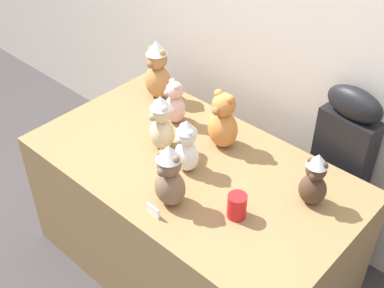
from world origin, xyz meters
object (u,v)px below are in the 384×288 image
object	(u,v)px
teddy_bear_caramel	(157,70)
teddy_bear_mocha	(169,176)
instrument_case	(337,178)
teddy_bear_ginger	(223,121)
party_cup_red	(237,206)
display_table	(192,218)
teddy_bear_sand	(161,123)
teddy_bear_snow	(187,146)
teddy_bear_cocoa	(314,180)
teddy_bear_blush	(175,103)

from	to	relation	value
teddy_bear_caramel	teddy_bear_mocha	bearing A→B (deg)	-46.05
instrument_case	teddy_bear_ginger	xyz separation A→B (m)	(-0.46, -0.36, 0.31)
party_cup_red	teddy_bear_caramel	bearing A→B (deg)	154.42
display_table	teddy_bear_mocha	world-z (taller)	teddy_bear_mocha
teddy_bear_sand	teddy_bear_mocha	bearing A→B (deg)	-24.40
teddy_bear_ginger	teddy_bear_snow	xyz separation A→B (m)	(-0.01, -0.24, -0.01)
teddy_bear_snow	teddy_bear_cocoa	xyz separation A→B (m)	(0.53, 0.19, -0.00)
teddy_bear_ginger	party_cup_red	xyz separation A→B (m)	(0.35, -0.32, -0.08)
teddy_bear_ginger	teddy_bear_cocoa	distance (m)	0.53
display_table	teddy_bear_cocoa	world-z (taller)	teddy_bear_cocoa
teddy_bear_mocha	party_cup_red	size ratio (longest dim) A/B	2.75
teddy_bear_caramel	teddy_bear_snow	xyz separation A→B (m)	(0.53, -0.34, -0.03)
instrument_case	teddy_bear_sand	bearing A→B (deg)	-133.14
teddy_bear_blush	party_cup_red	distance (m)	0.73
instrument_case	teddy_bear_caramel	distance (m)	1.08
teddy_bear_cocoa	party_cup_red	size ratio (longest dim) A/B	2.34
teddy_bear_sand	teddy_bear_mocha	size ratio (longest dim) A/B	0.96
teddy_bear_sand	teddy_bear_mocha	xyz separation A→B (m)	(0.29, -0.24, 0.01)
teddy_bear_sand	instrument_case	bearing A→B (deg)	56.01
teddy_bear_ginger	party_cup_red	size ratio (longest dim) A/B	2.70
teddy_bear_caramel	party_cup_red	distance (m)	0.98
display_table	instrument_case	distance (m)	0.75
teddy_bear_snow	teddy_bear_ginger	bearing A→B (deg)	104.31
teddy_bear_sand	teddy_bear_blush	xyz separation A→B (m)	(-0.11, 0.20, -0.03)
party_cup_red	instrument_case	bearing A→B (deg)	80.54
display_table	teddy_bear_cocoa	distance (m)	0.73
display_table	teddy_bear_ginger	distance (m)	0.53
instrument_case	party_cup_red	bearing A→B (deg)	-93.23
display_table	teddy_bear_mocha	bearing A→B (deg)	-67.93
instrument_case	teddy_bear_snow	distance (m)	0.82
teddy_bear_sand	party_cup_red	world-z (taller)	teddy_bear_sand
instrument_case	party_cup_red	distance (m)	0.73
teddy_bear_sand	teddy_bear_blush	distance (m)	0.23
teddy_bear_blush	teddy_bear_sand	bearing A→B (deg)	-38.36
teddy_bear_blush	teddy_bear_snow	world-z (taller)	teddy_bear_snow
teddy_bear_caramel	display_table	bearing A→B (deg)	-34.92
party_cup_red	teddy_bear_blush	bearing A→B (deg)	154.20
teddy_bear_sand	teddy_bear_snow	bearing A→B (deg)	5.07
teddy_bear_blush	teddy_bear_cocoa	distance (m)	0.83
teddy_bear_ginger	teddy_bear_caramel	xyz separation A→B (m)	(-0.54, 0.10, 0.03)
teddy_bear_mocha	teddy_bear_snow	bearing A→B (deg)	109.60
teddy_bear_snow	party_cup_red	distance (m)	0.37
display_table	teddy_bear_blush	size ratio (longest dim) A/B	6.53
teddy_bear_ginger	teddy_bear_blush	xyz separation A→B (m)	(-0.31, -0.01, -0.03)
teddy_bear_cocoa	teddy_bear_blush	bearing A→B (deg)	163.48
teddy_bear_sand	teddy_bear_blush	world-z (taller)	teddy_bear_sand
teddy_bear_snow	teddy_bear_sand	bearing A→B (deg)	-174.57
display_table	teddy_bear_snow	world-z (taller)	teddy_bear_snow
teddy_bear_ginger	teddy_bear_sand	size ratio (longest dim) A/B	1.02
teddy_bear_caramel	teddy_bear_sand	xyz separation A→B (m)	(0.34, -0.31, -0.02)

